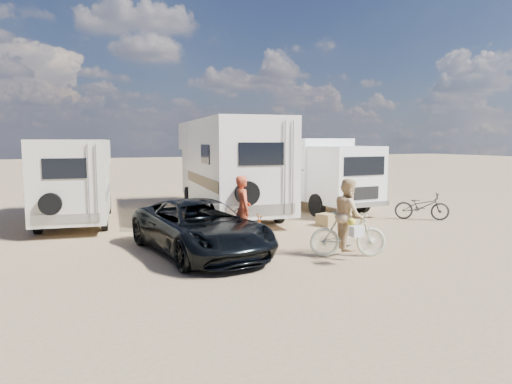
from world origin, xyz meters
name	(u,v)px	position (x,y,z in m)	size (l,w,h in m)	color
ground	(309,253)	(0.00, 0.00, 0.00)	(140.00, 140.00, 0.00)	tan
rv_main	(228,167)	(0.24, 6.93, 1.81)	(2.60, 8.32, 3.62)	silver
rv_left	(76,181)	(-5.29, 7.05, 1.44)	(2.16, 6.02, 2.87)	white
box_truck	(311,173)	(4.02, 7.14, 1.47)	(2.36, 7.01, 2.93)	white
dark_suv	(200,227)	(-2.55, 1.04, 0.67)	(2.24, 4.86, 1.35)	black
bike_man	(243,232)	(-1.35, 1.15, 0.44)	(0.59, 1.69, 0.89)	#C94700
bike_woman	(348,234)	(0.72, -0.65, 0.56)	(0.53, 1.87, 1.13)	beige
rider_man	(243,216)	(-1.35, 1.15, 0.88)	(0.64, 0.42, 1.76)	#C54728
rider_woman	(348,222)	(0.72, -0.65, 0.88)	(0.85, 0.66, 1.75)	#D8B47F
bike_parked	(422,206)	(6.22, 2.90, 0.49)	(0.66, 1.88, 0.99)	black
cooler	(219,224)	(-1.17, 3.74, 0.21)	(0.53, 0.38, 0.42)	#235B84
crate	(326,220)	(2.40, 3.17, 0.20)	(0.51, 0.51, 0.41)	olive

